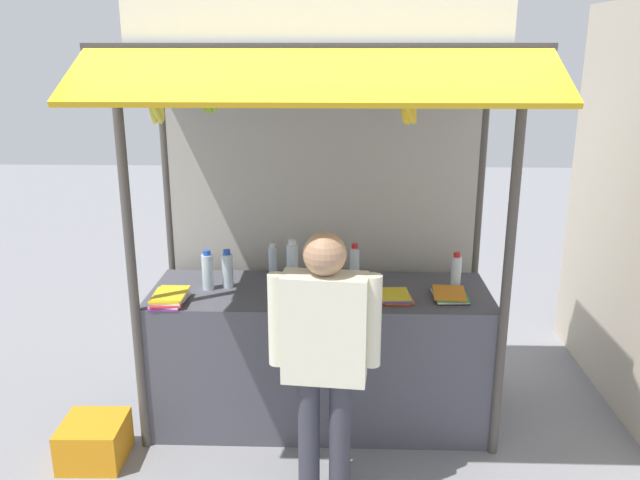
# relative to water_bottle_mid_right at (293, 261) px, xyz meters

# --- Properties ---
(ground_plane) EXTENTS (20.00, 20.00, 0.00)m
(ground_plane) POSITION_rel_water_bottle_mid_right_xyz_m (0.20, -0.20, -1.09)
(ground_plane) COLOR gray
(stall_counter) EXTENTS (2.25, 0.77, 0.95)m
(stall_counter) POSITION_rel_water_bottle_mid_right_xyz_m (0.20, -0.20, -0.61)
(stall_counter) COLOR #4C4C56
(stall_counter) RESTS_ON ground
(stall_structure) EXTENTS (2.45, 1.66, 2.88)m
(stall_structure) POSITION_rel_water_bottle_mid_right_xyz_m (0.20, -0.04, 0.67)
(stall_structure) COLOR #4C4742
(stall_structure) RESTS_ON ground
(water_bottle_mid_right) EXTENTS (0.08, 0.08, 0.29)m
(water_bottle_mid_right) POSITION_rel_water_bottle_mid_right_xyz_m (0.00, 0.00, 0.00)
(water_bottle_mid_right) COLOR silver
(water_bottle_mid_right) RESTS_ON stall_counter
(water_bottle_far_left) EXTENTS (0.07, 0.07, 0.25)m
(water_bottle_far_left) POSITION_rel_water_bottle_mid_right_xyz_m (1.11, -0.11, -0.02)
(water_bottle_far_left) COLOR silver
(water_bottle_far_left) RESTS_ON stall_counter
(water_bottle_center) EXTENTS (0.06, 0.06, 0.22)m
(water_bottle_center) POSITION_rel_water_bottle_mid_right_xyz_m (-0.15, 0.12, -0.03)
(water_bottle_center) COLOR silver
(water_bottle_center) RESTS_ON stall_counter
(water_bottle_left) EXTENTS (0.07, 0.07, 0.25)m
(water_bottle_left) POSITION_rel_water_bottle_mid_right_xyz_m (0.43, 0.05, -0.02)
(water_bottle_left) COLOR silver
(water_bottle_left) RESTS_ON stall_counter
(water_bottle_rear_center) EXTENTS (0.07, 0.07, 0.26)m
(water_bottle_rear_center) POSITION_rel_water_bottle_mid_right_xyz_m (-0.43, -0.15, -0.01)
(water_bottle_rear_center) COLOR silver
(water_bottle_rear_center) RESTS_ON stall_counter
(water_bottle_mid_left) EXTENTS (0.08, 0.08, 0.27)m
(water_bottle_mid_left) POSITION_rel_water_bottle_mid_right_xyz_m (-0.55, -0.20, -0.01)
(water_bottle_mid_left) COLOR silver
(water_bottle_mid_left) RESTS_ON stall_counter
(magazine_stack_far_right) EXTENTS (0.23, 0.29, 0.04)m
(magazine_stack_far_right) POSITION_rel_water_bottle_mid_right_xyz_m (1.04, -0.30, -0.12)
(magazine_stack_far_right) COLOR black
(magazine_stack_far_right) RESTS_ON stall_counter
(magazine_stack_front_left) EXTENTS (0.22, 0.29, 0.07)m
(magazine_stack_front_left) POSITION_rel_water_bottle_mid_right_xyz_m (-0.75, -0.45, -0.10)
(magazine_stack_front_left) COLOR purple
(magazine_stack_front_left) RESTS_ON stall_counter
(magazine_stack_front_right) EXTENTS (0.22, 0.24, 0.04)m
(magazine_stack_front_right) POSITION_rel_water_bottle_mid_right_xyz_m (0.68, -0.35, -0.12)
(magazine_stack_front_right) COLOR red
(magazine_stack_front_right) RESTS_ON stall_counter
(magazine_stack_back_left) EXTENTS (0.23, 0.30, 0.08)m
(magazine_stack_back_left) POSITION_rel_water_bottle_mid_right_xyz_m (0.26, -0.18, -0.10)
(magazine_stack_back_left) COLOR green
(magazine_stack_back_left) RESTS_ON stall_counter
(banana_bunch_rightmost) EXTENTS (0.10, 0.10, 0.24)m
(banana_bunch_rightmost) POSITION_rel_water_bottle_mid_right_xyz_m (-0.39, -0.68, 1.15)
(banana_bunch_rightmost) COLOR #332D23
(banana_bunch_inner_left) EXTENTS (0.10, 0.09, 0.30)m
(banana_bunch_inner_left) POSITION_rel_water_bottle_mid_right_xyz_m (-0.68, -0.68, 1.08)
(banana_bunch_inner_left) COLOR #332D23
(banana_bunch_inner_right) EXTENTS (0.10, 0.10, 0.29)m
(banana_bunch_inner_right) POSITION_rel_water_bottle_mid_right_xyz_m (0.70, -0.68, 1.09)
(banana_bunch_inner_right) COLOR #332D23
(vendor_person) EXTENTS (0.61, 0.24, 1.60)m
(vendor_person) POSITION_rel_water_bottle_mid_right_xyz_m (0.25, -1.06, -0.13)
(vendor_person) COLOR #383842
(vendor_person) RESTS_ON ground
(plastic_crate) EXTENTS (0.39, 0.39, 0.27)m
(plastic_crate) POSITION_rel_water_bottle_mid_right_xyz_m (-1.20, -0.75, -0.95)
(plastic_crate) COLOR orange
(plastic_crate) RESTS_ON ground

